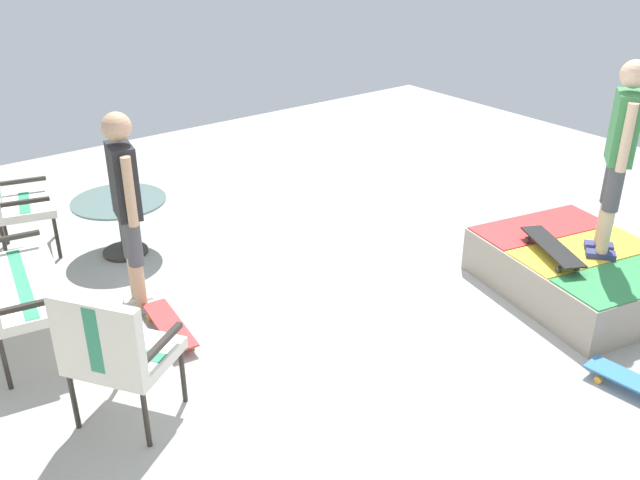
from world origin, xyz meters
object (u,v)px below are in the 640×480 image
(patio_bench, at_px, (4,275))
(patio_chair_near_house, at_px, (10,196))
(person_skater, at_px, (620,147))
(skateboard_on_ramp, at_px, (552,247))
(skate_ramp, at_px, (581,270))
(skateboard_by_bench, at_px, (169,325))
(patio_table, at_px, (121,216))
(person_watching, at_px, (126,199))
(patio_chair_by_wall, at_px, (112,348))

(patio_bench, distance_m, patio_chair_near_house, 1.68)
(person_skater, distance_m, skateboard_on_ramp, 0.98)
(skate_ramp, xyz_separation_m, skateboard_by_bench, (1.59, 3.22, -0.13))
(person_skater, bearing_deg, skate_ramp, 15.46)
(patio_table, bearing_deg, skateboard_on_ramp, -140.06)
(skate_ramp, bearing_deg, person_skater, -164.54)
(skate_ramp, distance_m, patio_chair_near_house, 5.36)
(patio_table, height_order, person_skater, person_skater)
(skateboard_on_ramp, bearing_deg, patio_bench, 61.55)
(skateboard_on_ramp, bearing_deg, person_watching, 54.87)
(skate_ramp, height_order, skateboard_on_ramp, skateboard_on_ramp)
(patio_chair_by_wall, distance_m, patio_table, 2.60)
(patio_chair_near_house, bearing_deg, person_skater, -136.05)
(skateboard_by_bench, bearing_deg, patio_bench, 58.56)
(skate_ramp, bearing_deg, person_watching, 56.63)
(person_watching, bearing_deg, patio_chair_by_wall, 151.94)
(patio_chair_by_wall, distance_m, person_skater, 4.16)
(patio_chair_by_wall, relative_size, patio_table, 1.13)
(patio_chair_near_house, distance_m, patio_table, 1.06)
(patio_bench, bearing_deg, skate_ramp, -117.51)
(patio_chair_near_house, height_order, skateboard_on_ramp, patio_chair_near_house)
(patio_bench, bearing_deg, skateboard_by_bench, -121.44)
(patio_chair_by_wall, xyz_separation_m, person_watching, (1.34, -0.71, 0.39))
(person_watching, xyz_separation_m, skateboard_on_ramp, (-2.03, -2.89, -0.50))
(person_watching, relative_size, skateboard_on_ramp, 2.13)
(patio_bench, bearing_deg, person_watching, -94.15)
(skate_ramp, height_order, patio_table, patio_table)
(skate_ramp, xyz_separation_m, patio_bench, (2.21, 4.23, 0.40))
(patio_bench, bearing_deg, person_skater, -118.52)
(person_skater, bearing_deg, patio_chair_near_house, 43.95)
(person_watching, height_order, skateboard_by_bench, person_watching)
(patio_table, distance_m, person_watching, 1.25)
(patio_bench, bearing_deg, skateboard_on_ramp, -118.45)
(patio_chair_by_wall, xyz_separation_m, person_skater, (-0.91, -3.98, 0.77))
(skateboard_by_bench, bearing_deg, skate_ramp, -116.22)
(person_skater, xyz_separation_m, skateboard_by_bench, (1.70, 3.26, -1.29))
(patio_chair_by_wall, height_order, skateboard_on_ramp, patio_chair_by_wall)
(skateboard_by_bench, relative_size, skateboard_on_ramp, 1.02)
(skate_ramp, relative_size, person_skater, 1.31)
(patio_table, bearing_deg, patio_chair_by_wall, 156.74)
(skate_ramp, xyz_separation_m, patio_chair_near_house, (3.81, 3.75, 0.40))
(patio_chair_near_house, distance_m, skateboard_by_bench, 2.35)
(patio_bench, relative_size, skateboard_by_bench, 1.62)
(skate_ramp, bearing_deg, skateboard_on_ramp, 73.75)
(person_skater, bearing_deg, patio_bench, 61.48)
(patio_chair_by_wall, distance_m, skateboard_on_ramp, 3.67)
(patio_chair_by_wall, distance_m, person_watching, 1.57)
(person_watching, xyz_separation_m, person_skater, (-2.25, -3.27, 0.37))
(person_skater, height_order, skateboard_by_bench, person_skater)
(patio_bench, xyz_separation_m, skateboard_on_ramp, (-2.10, -3.88, -0.11))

